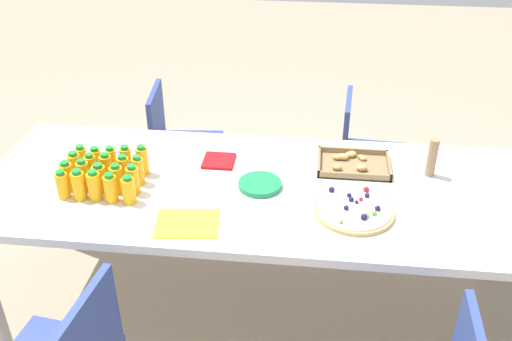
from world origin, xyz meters
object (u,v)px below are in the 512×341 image
Objects in this scene: juice_bottle_12 at (106,168)px; juice_bottle_9 at (133,180)px; juice_bottle_8 at (117,179)px; plate_stack at (260,185)px; juice_bottle_13 at (123,170)px; snack_tray at (352,164)px; napkin_stack at (219,161)px; juice_bottle_7 at (99,178)px; juice_bottle_16 at (96,161)px; party_table at (263,196)px; juice_bottle_15 at (82,159)px; juice_bottle_4 at (129,190)px; paper_folder at (187,223)px; juice_bottle_11 at (91,168)px; juice_bottle_1 at (79,185)px; juice_bottle_3 at (111,188)px; juice_bottle_2 at (94,186)px; juice_bottle_19 at (142,161)px; juice_bottle_0 at (63,185)px; juice_bottle_5 at (67,176)px; juice_bottle_14 at (138,171)px; chair_far_right at (364,150)px; juice_bottle_18 at (126,161)px; fruit_pizza at (354,210)px; juice_bottle_17 at (111,161)px; juice_bottle_10 at (75,167)px; chair_far_left at (177,141)px; cardboard_tube at (432,158)px.

juice_bottle_9 is at bearing -27.84° from juice_bottle_12.
juice_bottle_8 reaches higher than plate_stack.
juice_bottle_13 reaches higher than plate_stack.
snack_tray is 2.29× the size of napkin_stack.
juice_bottle_16 is at bearing 115.03° from juice_bottle_7.
juice_bottle_15 is at bearing 177.29° from party_table.
paper_folder is (0.28, -0.13, -0.06)m from juice_bottle_4.
juice_bottle_1 is at bearing -90.13° from juice_bottle_11.
juice_bottle_4 is 0.31m from paper_folder.
juice_bottle_3 and juice_bottle_13 have the same top height.
juice_bottle_19 reaches higher than juice_bottle_2.
juice_bottle_0 is 0.97× the size of juice_bottle_5.
juice_bottle_14 is (-0.57, -0.04, 0.12)m from party_table.
juice_bottle_14 reaches higher than juice_bottle_4.
juice_bottle_2 reaches higher than chair_far_right.
juice_bottle_19 is (0.07, 0.01, -0.00)m from juice_bottle_18.
party_table is 19.63× the size of juice_bottle_4.
fruit_pizza is (1.19, 0.03, -0.06)m from juice_bottle_1.
juice_bottle_16 is (-0.00, 0.22, -0.01)m from juice_bottle_1.
juice_bottle_15 is 0.14m from juice_bottle_17.
juice_bottle_2 is 0.17m from juice_bottle_5.
juice_bottle_0 reaches higher than party_table.
juice_bottle_2 is 0.17m from juice_bottle_9.
napkin_stack is at bearing 19.63° from juice_bottle_10.
juice_bottle_11 reaches higher than chair_far_left.
napkin_stack is at bearing 25.52° from juice_bottle_12.
juice_bottle_15 is (-0.23, 0.08, -0.00)m from juice_bottle_13.
juice_bottle_2 is 0.23m from juice_bottle_18.
paper_folder is at bearing -19.23° from juice_bottle_5.
juice_bottle_16 is 1.56m from cardboard_tube.
juice_bottle_19 reaches higher than juice_bottle_12.
juice_bottle_5 is 0.62m from paper_folder.
juice_bottle_9 is 0.33m from juice_bottle_15.
juice_bottle_0 is at bearing -148.98° from napkin_stack.
juice_bottle_4 is at bearing -130.64° from napkin_stack.
chair_far_right is 5.89× the size of juice_bottle_11.
juice_bottle_0 is at bearing -152.91° from juice_bottle_7.
plate_stack is (0.77, -0.04, -0.05)m from juice_bottle_16.
juice_bottle_10 is at bearing 164.69° from juice_bottle_9.
juice_bottle_14 is at bearing -46.63° from chair_far_right.
juice_bottle_1 is (-0.79, -0.19, 0.12)m from party_table.
snack_tray is 1.74× the size of plate_stack.
snack_tray is at bearing 17.99° from juice_bottle_8.
chair_far_left is 1.01m from juice_bottle_8.
juice_bottle_9 is 0.17m from juice_bottle_18.
juice_bottle_0 is 1.66m from cardboard_tube.
plate_stack is at bearing -151.58° from party_table.
juice_bottle_4 is 0.21m from juice_bottle_12.
plate_stack is 0.80m from cardboard_tube.
chair_far_right is 6.22× the size of juice_bottle_15.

